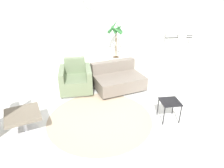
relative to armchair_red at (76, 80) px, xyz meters
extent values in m
plane|color=silver|center=(0.75, -1.13, -0.29)|extent=(12.00, 12.00, 0.00)
cube|color=white|center=(0.75, 2.14, 1.11)|extent=(12.00, 0.06, 2.80)
cylinder|color=black|center=(0.52, 2.10, 1.64)|extent=(0.43, 0.01, 0.43)
cylinder|color=white|center=(0.52, 2.10, 1.64)|extent=(0.41, 0.02, 0.41)
cube|color=black|center=(0.52, 2.08, 1.70)|extent=(0.01, 0.01, 0.12)
cylinder|color=tan|center=(0.48, -1.28, -0.29)|extent=(2.06, 2.06, 0.01)
cylinder|color=#BCBCC1|center=(-0.87, -1.50, -0.28)|extent=(0.56, 0.56, 0.02)
cylinder|color=#BCBCC1|center=(-0.87, -1.50, -0.11)|extent=(0.06, 0.06, 0.32)
cube|color=#6B6051|center=(-0.87, -1.50, 0.09)|extent=(0.72, 0.71, 0.06)
cube|color=silver|center=(0.00, -0.04, -0.26)|extent=(0.64, 0.67, 0.06)
cube|color=#667556|center=(0.00, -0.04, -0.06)|extent=(0.54, 0.80, 0.33)
cube|color=#667556|center=(-0.01, 0.27, 0.29)|extent=(0.52, 0.20, 0.38)
cube|color=#667556|center=(0.32, -0.03, 0.04)|extent=(0.15, 0.79, 0.54)
cube|color=#667556|center=(-0.32, -0.05, 0.04)|extent=(0.15, 0.79, 0.54)
cube|color=black|center=(1.06, -0.05, -0.26)|extent=(1.22, 1.00, 0.05)
cube|color=#70665B|center=(1.06, -0.05, -0.08)|extent=(1.36, 1.16, 0.31)
cube|color=#70665B|center=(0.97, 0.28, 0.21)|extent=(1.19, 0.50, 0.28)
cube|color=black|center=(1.81, -1.47, 0.10)|extent=(0.36, 0.36, 0.02)
cylinder|color=black|center=(1.65, -1.63, -0.10)|extent=(0.02, 0.02, 0.38)
cylinder|color=black|center=(1.97, -1.63, -0.10)|extent=(0.02, 0.02, 0.38)
cylinder|color=black|center=(1.65, -1.31, -0.10)|extent=(0.02, 0.02, 0.38)
cylinder|color=black|center=(1.97, -1.31, -0.10)|extent=(0.02, 0.02, 0.38)
cylinder|color=silver|center=(1.24, 1.55, -0.13)|extent=(0.25, 0.25, 0.31)
cylinder|color=#382819|center=(1.24, 1.55, 0.01)|extent=(0.23, 0.23, 0.02)
cylinder|color=brown|center=(1.24, 1.55, 0.42)|extent=(0.04, 0.04, 0.80)
cone|color=#2D6B33|center=(1.35, 1.57, 0.93)|extent=(0.13, 0.31, 0.29)
cone|color=#2D6B33|center=(1.32, 1.68, 0.92)|extent=(0.35, 0.27, 0.28)
cone|color=#2D6B33|center=(1.19, 1.69, 1.00)|extent=(0.38, 0.21, 0.42)
cone|color=#2D6B33|center=(1.10, 1.65, 0.90)|extent=(0.30, 0.37, 0.25)
cone|color=#2D6B33|center=(1.14, 1.49, 0.94)|extent=(0.24, 0.31, 0.32)
cone|color=#2D6B33|center=(1.17, 1.35, 0.94)|extent=(0.48, 0.25, 0.33)
cone|color=#2D6B33|center=(1.31, 1.47, 0.95)|extent=(0.29, 0.26, 0.32)
cylinder|color=#BCBCC1|center=(2.98, 1.96, 0.59)|extent=(0.03, 0.03, 1.75)
cylinder|color=#BCBCC1|center=(3.90, 1.96, 0.59)|extent=(0.03, 0.03, 1.75)
cube|color=silver|center=(3.44, 1.84, 0.50)|extent=(0.98, 0.28, 0.02)
cube|color=silver|center=(3.44, 1.84, 0.57)|extent=(0.98, 0.28, 0.02)
cube|color=silver|center=(3.44, 1.84, 0.64)|extent=(0.98, 0.28, 0.02)
cube|color=beige|center=(3.50, 1.83, 0.59)|extent=(0.28, 0.24, 0.14)
cube|color=silver|center=(3.14, 1.83, 0.65)|extent=(0.31, 0.24, 0.13)
camera|label=1|loc=(0.27, -4.53, 2.07)|focal=32.00mm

